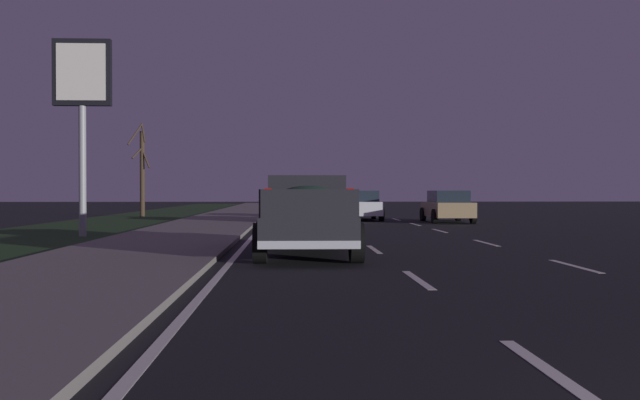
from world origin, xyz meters
TOP-DOWN VIEW (x-y plane):
  - ground at (27.00, 0.00)m, footprint 144.00×144.00m
  - sidewalk_shoulder at (27.00, 7.45)m, footprint 108.00×4.00m
  - grass_verge at (27.00, 12.45)m, footprint 108.00×6.00m
  - lane_markings at (29.91, 3.07)m, footprint 108.00×7.04m
  - pickup_truck at (13.15, 3.50)m, footprint 5.44×2.31m
  - sedan_black at (29.01, 3.62)m, footprint 4.44×2.09m
  - sedan_white at (32.42, 0.25)m, footprint 4.42×2.05m
  - sedan_tan at (29.76, -3.71)m, footprint 4.42×2.06m
  - gas_price_sign at (19.98, 10.77)m, footprint 0.27×1.90m
  - bare_tree_far at (37.43, 12.64)m, footprint 1.05×1.23m

SIDE VIEW (x-z plane):
  - ground at x=27.00m, z-range 0.00..0.00m
  - grass_verge at x=27.00m, z-range 0.00..0.01m
  - lane_markings at x=29.91m, z-range 0.00..0.01m
  - sidewalk_shoulder at x=27.00m, z-range 0.00..0.12m
  - sedan_black at x=29.01m, z-range 0.01..1.55m
  - sedan_white at x=32.42m, z-range 0.01..1.55m
  - sedan_tan at x=29.76m, z-range 0.01..1.55m
  - pickup_truck at x=13.15m, z-range 0.05..1.92m
  - bare_tree_far at x=37.43m, z-range -0.04..5.51m
  - gas_price_sign at x=19.98m, z-range 1.62..8.14m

